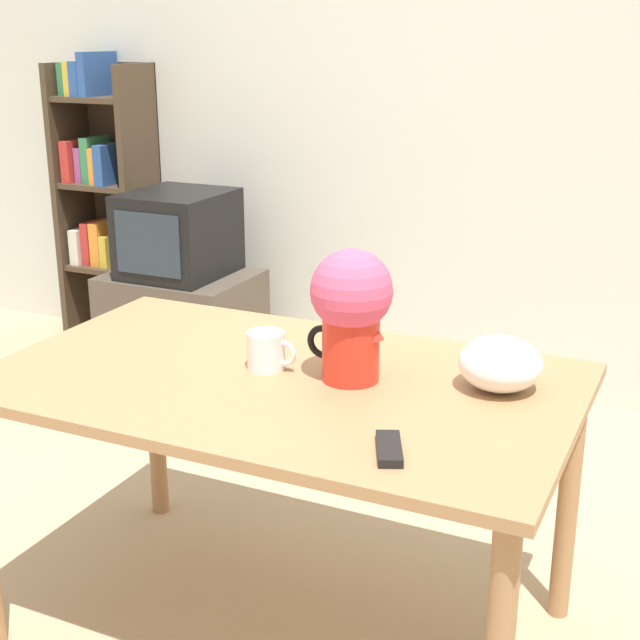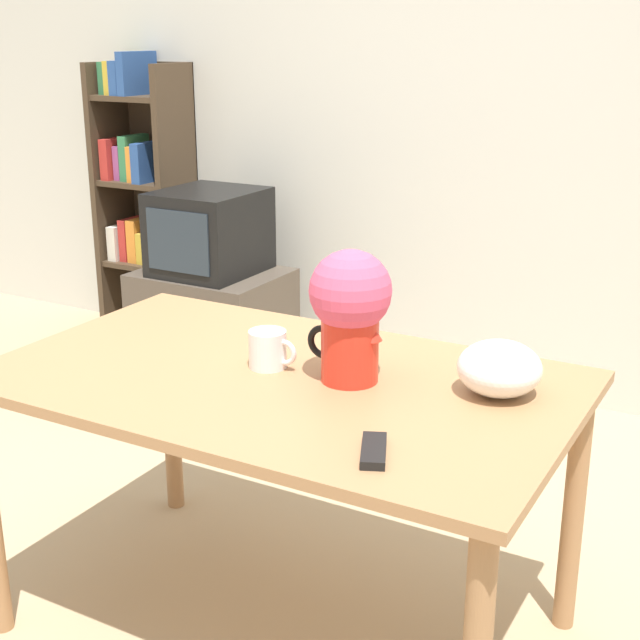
{
  "view_description": "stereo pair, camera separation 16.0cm",
  "coord_description": "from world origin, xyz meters",
  "px_view_note": "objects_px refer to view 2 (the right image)",
  "views": [
    {
      "loc": [
        1.22,
        -1.92,
        1.65
      ],
      "look_at": [
        0.3,
        0.07,
        0.93
      ],
      "focal_mm": 50.0,
      "sensor_mm": 36.0,
      "label": 1
    },
    {
      "loc": [
        1.37,
        -1.85,
        1.65
      ],
      "look_at": [
        0.3,
        0.07,
        0.93
      ],
      "focal_mm": 50.0,
      "sensor_mm": 36.0,
      "label": 2
    }
  ],
  "objects_px": {
    "coffee_mug": "(269,349)",
    "tv_set": "(209,232)",
    "flower_vase": "(350,308)",
    "white_bowl": "(499,368)"
  },
  "relations": [
    {
      "from": "coffee_mug",
      "to": "tv_set",
      "type": "distance_m",
      "value": 2.0
    },
    {
      "from": "flower_vase",
      "to": "white_bowl",
      "type": "height_order",
      "value": "flower_vase"
    },
    {
      "from": "flower_vase",
      "to": "white_bowl",
      "type": "distance_m",
      "value": 0.4
    },
    {
      "from": "tv_set",
      "to": "white_bowl",
      "type": "bearing_deg",
      "value": -36.31
    },
    {
      "from": "flower_vase",
      "to": "tv_set",
      "type": "height_order",
      "value": "flower_vase"
    },
    {
      "from": "flower_vase",
      "to": "coffee_mug",
      "type": "distance_m",
      "value": 0.28
    },
    {
      "from": "coffee_mug",
      "to": "tv_set",
      "type": "bearing_deg",
      "value": 130.54
    },
    {
      "from": "white_bowl",
      "to": "tv_set",
      "type": "xyz_separation_m",
      "value": [
        -1.9,
        1.39,
        -0.12
      ]
    },
    {
      "from": "flower_vase",
      "to": "white_bowl",
      "type": "xyz_separation_m",
      "value": [
        0.37,
        0.1,
        -0.13
      ]
    },
    {
      "from": "flower_vase",
      "to": "white_bowl",
      "type": "bearing_deg",
      "value": 15.09
    }
  ]
}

